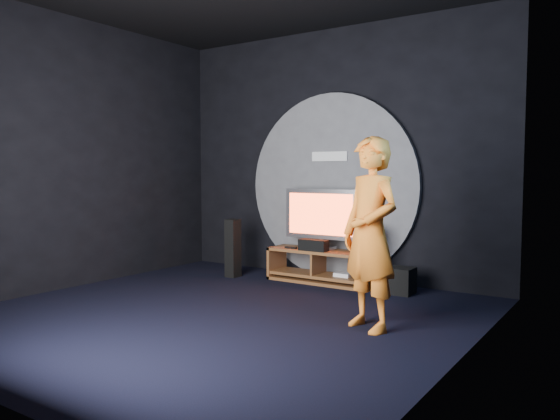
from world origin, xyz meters
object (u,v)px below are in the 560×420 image
object	(u,v)px
tv	(321,216)
tower_speaker_right	(369,258)
player	(370,234)
subwoofer	(401,281)
tower_speaker_left	(233,248)
media_console	(319,268)

from	to	relation	value
tv	tower_speaker_right	world-z (taller)	tv
tv	player	size ratio (longest dim) A/B	0.60
tv	player	distance (m)	2.28
tower_speaker_right	player	bearing A→B (deg)	-65.28
tv	subwoofer	xyz separation A→B (m)	(1.20, -0.11, -0.74)
tower_speaker_right	player	xyz separation A→B (m)	(0.73, -1.58, 0.51)
tv	player	world-z (taller)	player
tower_speaker_left	subwoofer	world-z (taller)	tower_speaker_left
subwoofer	player	size ratio (longest dim) A/B	0.18
tower_speaker_left	tv	bearing A→B (deg)	18.83
player	tower_speaker_right	bearing A→B (deg)	139.31
tower_speaker_left	player	size ratio (longest dim) A/B	0.45
subwoofer	player	world-z (taller)	player
tower_speaker_left	player	world-z (taller)	player
tower_speaker_right	tower_speaker_left	bearing A→B (deg)	-171.90
tv	media_console	bearing A→B (deg)	-84.03
media_console	player	bearing A→B (deg)	-47.62
tv	subwoofer	distance (m)	1.41
tv	tower_speaker_left	distance (m)	1.37
tower_speaker_left	tower_speaker_right	bearing A→B (deg)	8.10
media_console	tower_speaker_right	xyz separation A→B (m)	(0.77, -0.06, 0.22)
tower_speaker_right	subwoofer	bearing A→B (deg)	2.88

